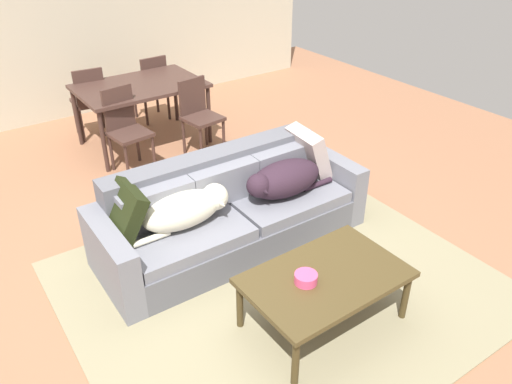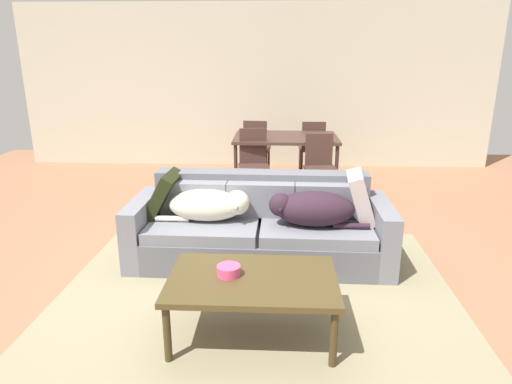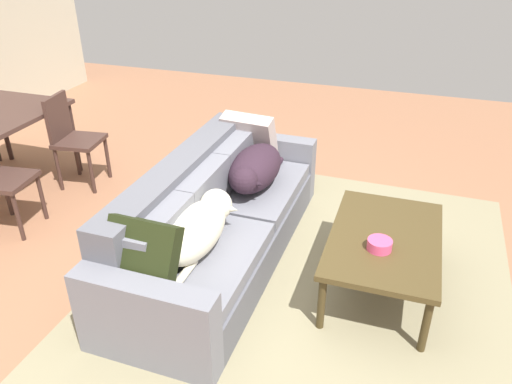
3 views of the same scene
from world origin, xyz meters
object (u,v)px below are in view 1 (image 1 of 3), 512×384
Objects in this scene: couch at (229,212)px; bowl_on_coffee_table at (306,278)px; dining_chair_near_left at (126,126)px; dining_chair_far_left at (90,99)px; throw_pillow_by_right_arm at (309,153)px; dining_chair_near_right at (199,113)px; dining_chair_far_right at (152,85)px; dining_table at (140,89)px; dog_on_left_cushion at (188,209)px; throw_pillow_by_left_arm at (123,214)px; dog_on_right_cushion at (283,179)px; coffee_table at (325,280)px.

couch is 1.25m from bowl_on_coffee_table.
dining_chair_far_left is at bearing 83.73° from dining_chair_near_left.
dining_chair_near_right reaches higher than throw_pillow_by_right_arm.
dining_chair_far_right is (0.88, 0.07, -0.01)m from dining_chair_far_left.
dining_chair_far_right is (-0.01, 1.24, 0.00)m from dining_chair_near_right.
dining_table reaches higher than bowl_on_coffee_table.
dining_chair_far_left reaches higher than bowl_on_coffee_table.
dining_table reaches higher than dog_on_left_cushion.
dining_chair_near_right is at bearing 132.69° from dining_chair_far_left.
dining_chair_near_left is at bearing 95.92° from couch.
dog_on_left_cushion is 3.04m from dining_chair_far_left.
dining_chair_near_right is (1.64, 1.69, -0.10)m from throw_pillow_by_left_arm.
couch is 14.97× the size of bowl_on_coffee_table.
dog_on_right_cushion is 0.51m from throw_pillow_by_right_arm.
dining_chair_far_right reaches higher than coffee_table.
throw_pillow_by_left_arm is 0.30× the size of dining_table.
dog_on_left_cushion is 1.96m from dining_chair_near_left.
throw_pillow_by_left_arm reaches higher than dog_on_left_cushion.
dog_on_right_cushion is 0.99× the size of dining_chair_far_right.
coffee_table is at bearing -125.96° from throw_pillow_by_right_arm.
throw_pillow_by_right_arm reaches higher than throw_pillow_by_left_arm.
dining_chair_near_left is 1.44m from dining_chair_far_right.
dining_chair_far_right reaches higher than dog_on_right_cushion.
dining_chair_near_left reaches higher than throw_pillow_by_left_arm.
bowl_on_coffee_table is at bearing -113.84° from dining_chair_near_right.
dining_table is 0.78m from dining_chair_near_right.
dining_table is (-0.66, 2.34, 0.09)m from throw_pillow_by_right_arm.
dog_on_right_cushion is (0.91, -0.07, 0.01)m from dog_on_left_cushion.
dining_chair_near_right is 1.24m from dining_chair_far_right.
dining_chair_far_right is (0.87, 4.23, 0.03)m from bowl_on_coffee_table.
coffee_table is at bearing -112.18° from dog_on_right_cushion.
dining_table reaches higher than coffee_table.
throw_pillow_by_right_arm is 1.60m from coffee_table.
dining_chair_near_left is 1.05× the size of dining_chair_near_right.
coffee_table is at bearing -54.95° from throw_pillow_by_left_arm.
couch is 0.98m from throw_pillow_by_right_arm.
dining_table is (0.27, 3.62, 0.30)m from coffee_table.
dining_chair_far_left is at bearing 92.39° from coffee_table.
dog_on_left_cushion reaches higher than bowl_on_coffee_table.
bowl_on_coffee_table is at bearing -96.91° from dining_table.
dog_on_left_cushion is 0.50m from throw_pillow_by_left_arm.
couch is at bearing 82.29° from bowl_on_coffee_table.
coffee_table is at bearing -8.74° from bowl_on_coffee_table.
dining_table is at bearing 85.68° from coffee_table.
dining_chair_far_right reaches higher than dining_chair_near_right.
throw_pillow_by_right_arm is at bearing 2.96° from couch.
dog_on_left_cushion is 0.91m from dog_on_right_cushion.
throw_pillow_by_right_arm is 2.98m from dining_chair_far_right.
dining_chair_far_right is at bearing 55.50° from dining_table.
dining_table is (1.20, 2.31, 0.10)m from throw_pillow_by_left_arm.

